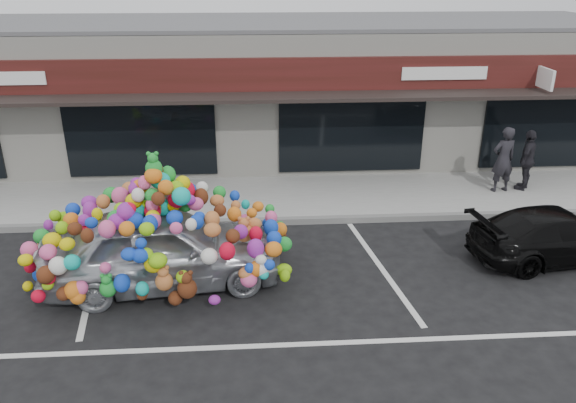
{
  "coord_description": "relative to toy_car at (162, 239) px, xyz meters",
  "views": [
    {
      "loc": [
        0.16,
        -10.06,
        5.94
      ],
      "look_at": [
        0.9,
        1.4,
        1.07
      ],
      "focal_mm": 35.0,
      "sensor_mm": 36.0,
      "label": 1
    }
  ],
  "objects": [
    {
      "name": "shop_building",
      "position": [
        1.67,
        8.56,
        1.19
      ],
      "size": [
        24.0,
        7.2,
        4.31
      ],
      "color": "white",
      "rests_on": "ground"
    },
    {
      "name": "pedestrian_a",
      "position": [
        8.58,
        4.07,
        0.09
      ],
      "size": [
        0.73,
        0.54,
        1.82
      ],
      "primitive_type": "imported",
      "rotation": [
        0.0,
        0.0,
        3.31
      ],
      "color": "black",
      "rests_on": "sidewalk"
    },
    {
      "name": "kerb",
      "position": [
        1.67,
        2.61,
        -0.9
      ],
      "size": [
        26.0,
        0.18,
        0.16
      ],
      "primitive_type": "cube",
      "color": "slate",
      "rests_on": "ground"
    },
    {
      "name": "toy_car",
      "position": [
        0.0,
        0.0,
        0.0
      ],
      "size": [
        3.33,
        5.13,
        2.87
      ],
      "rotation": [
        0.0,
        0.0,
        1.69
      ],
      "color": "#A7ACB2",
      "rests_on": "ground"
    },
    {
      "name": "pedestrian_c",
      "position": [
        9.31,
        4.17,
        0.02
      ],
      "size": [
        1.02,
        0.96,
        1.69
      ],
      "primitive_type": "imported",
      "rotation": [
        0.0,
        0.0,
        3.99
      ],
      "color": "black",
      "rests_on": "sidewalk"
    },
    {
      "name": "lane_line",
      "position": [
        3.67,
        -2.19,
        -0.97
      ],
      "size": [
        14.0,
        0.12,
        0.01
      ],
      "primitive_type": "cube",
      "color": "silver",
      "rests_on": "ground"
    },
    {
      "name": "parking_stripe_mid",
      "position": [
        4.47,
        0.31,
        -0.97
      ],
      "size": [
        0.73,
        4.37,
        0.01
      ],
      "primitive_type": "cube",
      "rotation": [
        0.0,
        0.0,
        0.14
      ],
      "color": "silver",
      "rests_on": "ground"
    },
    {
      "name": "parking_stripe_left",
      "position": [
        -1.53,
        0.31,
        -0.97
      ],
      "size": [
        0.73,
        4.37,
        0.01
      ],
      "primitive_type": "cube",
      "rotation": [
        0.0,
        0.0,
        0.14
      ],
      "color": "silver",
      "rests_on": "ground"
    },
    {
      "name": "sidewalk",
      "position": [
        1.67,
        4.11,
        -0.9
      ],
      "size": [
        26.0,
        3.0,
        0.15
      ],
      "primitive_type": "cube",
      "color": "gray",
      "rests_on": "ground"
    },
    {
      "name": "black_sedan",
      "position": [
        8.34,
        0.5,
        -0.41
      ],
      "size": [
        2.11,
        4.04,
        1.12
      ],
      "primitive_type": "imported",
      "rotation": [
        0.0,
        0.0,
        1.72
      ],
      "color": "black",
      "rests_on": "ground"
    },
    {
      "name": "ground",
      "position": [
        1.67,
        0.11,
        -0.97
      ],
      "size": [
        90.0,
        90.0,
        0.0
      ],
      "primitive_type": "plane",
      "color": "black",
      "rests_on": "ground"
    }
  ]
}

